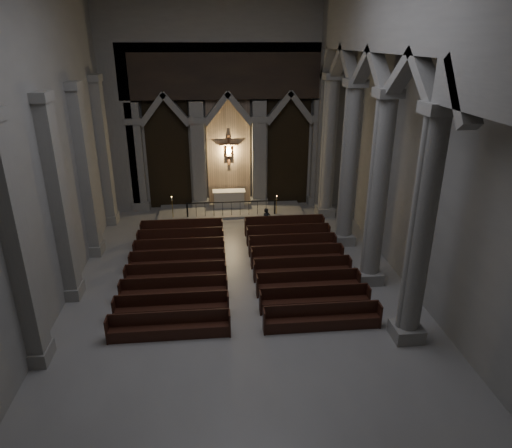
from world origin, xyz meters
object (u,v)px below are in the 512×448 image
Objects in this scene: candle_stand_left at (173,213)px; worshipper at (267,220)px; pews at (239,268)px; candle_stand_right at (276,211)px; altar at (229,198)px; altar_rail at (231,207)px.

worshipper is (5.16, -2.19, 0.27)m from candle_stand_left.
pews is at bearing -134.08° from worshipper.
candle_stand_right reaches higher than pews.
altar_rail is (0.07, -1.56, 0.02)m from altar.
candle_stand_right is 2.28m from worshipper.
altar is 1.53× the size of candle_stand_right.
pews is (-0.00, -6.91, -0.36)m from altar_rail.
altar_rail is at bearing 90.00° from pews.
worshipper is at bearing -63.54° from altar.
pews is (0.07, -8.47, -0.35)m from altar.
worshipper reaches higher than candle_stand_right.
altar_rail is 4.00× the size of candle_stand_right.
candle_stand_left is (-3.30, -1.55, -0.27)m from altar.
candle_stand_right is 7.32m from pews.
pews is 7.42× the size of worshipper.
candle_stand_left is 5.61m from worshipper.
candle_stand_left is 7.69m from pews.
altar is at bearing 92.47° from altar_rail.
worshipper is at bearing -50.54° from altar_rail.
candle_stand_left is 1.09× the size of candle_stand_right.
altar reaches higher than altar_rail.
candle_stand_right is at bearing 68.97° from pews.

